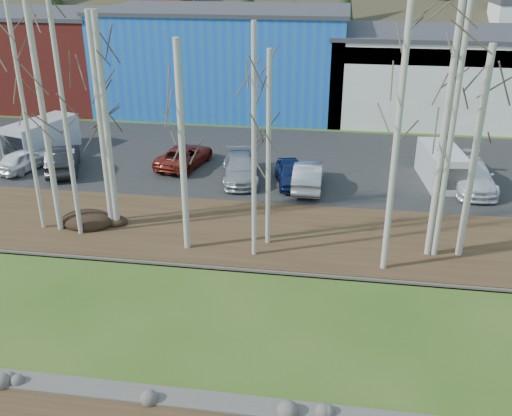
% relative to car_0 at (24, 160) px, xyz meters
% --- Properties ---
extents(near_bank_rocks, '(80.00, 0.80, 0.50)m').
position_rel_car_0_xyz_m(near_bank_rocks, '(15.09, -17.69, -0.80)').
color(near_bank_rocks, '#47423D').
rests_on(near_bank_rocks, ground).
extents(river, '(80.00, 8.00, 0.90)m').
position_rel_car_0_xyz_m(river, '(15.09, -13.59, -0.80)').
color(river, black).
rests_on(river, ground).
extents(far_bank_rocks, '(80.00, 0.80, 0.46)m').
position_rel_car_0_xyz_m(far_bank_rocks, '(15.09, -9.49, -0.80)').
color(far_bank_rocks, '#47423D').
rests_on(far_bank_rocks, ground).
extents(far_bank, '(80.00, 7.00, 0.15)m').
position_rel_car_0_xyz_m(far_bank, '(15.09, -6.29, -0.72)').
color(far_bank, '#382616').
rests_on(far_bank, ground).
extents(parking_lot, '(80.00, 14.00, 0.14)m').
position_rel_car_0_xyz_m(parking_lot, '(15.09, 4.21, -0.73)').
color(parking_lot, black).
rests_on(parking_lot, ground).
extents(building_brick, '(16.32, 12.24, 7.80)m').
position_rel_car_0_xyz_m(building_brick, '(-8.91, 18.21, 3.11)').
color(building_brick, maroon).
rests_on(building_brick, ground).
extents(building_blue, '(20.40, 12.24, 8.30)m').
position_rel_car_0_xyz_m(building_blue, '(9.09, 18.21, 3.36)').
color(building_blue, '#2064A9').
rests_on(building_blue, ground).
extents(building_white, '(18.36, 12.24, 6.80)m').
position_rel_car_0_xyz_m(building_white, '(27.09, 18.19, 2.61)').
color(building_white, beige).
rests_on(building_white, ground).
extents(dirt_mound, '(2.63, 1.86, 0.52)m').
position_rel_car_0_xyz_m(dirt_mound, '(7.07, -6.80, -0.39)').
color(dirt_mound, black).
rests_on(dirt_mound, far_bank).
extents(birch_0, '(0.27, 0.27, 10.71)m').
position_rel_car_0_xyz_m(birch_0, '(5.97, -7.46, 4.71)').
color(birch_0, beige).
rests_on(birch_0, far_bank).
extents(birch_1, '(0.19, 0.19, 11.75)m').
position_rel_car_0_xyz_m(birch_1, '(5.06, -7.41, 5.22)').
color(birch_1, beige).
rests_on(birch_1, far_bank).
extents(birch_2, '(0.30, 0.30, 10.09)m').
position_rel_car_0_xyz_m(birch_2, '(8.27, -6.66, 4.40)').
color(birch_2, beige).
rests_on(birch_2, far_bank).
extents(birch_3, '(0.22, 0.22, 10.74)m').
position_rel_car_0_xyz_m(birch_3, '(7.12, -7.75, 4.72)').
color(birch_3, beige).
rests_on(birch_3, far_bank).
extents(birch_4, '(0.28, 0.28, 9.24)m').
position_rel_car_0_xyz_m(birch_4, '(12.55, -8.37, 3.97)').
color(birch_4, beige).
rests_on(birch_4, far_bank).
extents(birch_5, '(0.21, 0.21, 8.75)m').
position_rel_car_0_xyz_m(birch_5, '(16.09, -7.34, 3.73)').
color(birch_5, beige).
rests_on(birch_5, far_bank).
extents(birch_6, '(0.21, 0.21, 9.94)m').
position_rel_car_0_xyz_m(birch_6, '(15.64, -8.54, 4.32)').
color(birch_6, beige).
rests_on(birch_6, far_bank).
extents(birch_7, '(0.26, 0.26, 10.74)m').
position_rel_car_0_xyz_m(birch_7, '(21.27, -8.89, 4.72)').
color(birch_7, beige).
rests_on(birch_7, far_bank).
extents(birch_8, '(0.29, 0.29, 9.11)m').
position_rel_car_0_xyz_m(birch_8, '(24.63, -7.20, 3.91)').
color(birch_8, beige).
rests_on(birch_8, far_bank).
extents(birch_9, '(0.27, 0.27, 11.75)m').
position_rel_car_0_xyz_m(birch_9, '(23.27, -7.34, 5.23)').
color(birch_9, beige).
rests_on(birch_9, far_bank).
extents(birch_10, '(0.30, 0.30, 10.09)m').
position_rel_car_0_xyz_m(birch_10, '(8.53, -6.66, 4.40)').
color(birch_10, beige).
rests_on(birch_10, far_bank).
extents(birch_11, '(0.27, 0.27, 11.75)m').
position_rel_car_0_xyz_m(birch_11, '(23.55, -7.34, 5.23)').
color(birch_11, beige).
rests_on(birch_11, far_bank).
extents(car_0, '(2.49, 4.14, 1.32)m').
position_rel_car_0_xyz_m(car_0, '(0.00, 0.00, 0.00)').
color(car_0, white).
rests_on(car_0, parking_lot).
extents(car_1, '(3.40, 5.15, 1.60)m').
position_rel_car_0_xyz_m(car_1, '(2.47, 0.18, 0.14)').
color(car_1, black).
rests_on(car_1, parking_lot).
extents(car_2, '(3.13, 5.15, 1.33)m').
position_rel_car_0_xyz_m(car_2, '(9.55, 2.19, 0.01)').
color(car_2, maroon).
rests_on(car_2, parking_lot).
extents(car_3, '(2.90, 5.19, 1.42)m').
position_rel_car_0_xyz_m(car_3, '(13.43, 0.36, 0.05)').
color(car_3, '#95999D').
rests_on(car_3, parking_lot).
extents(car_4, '(2.40, 4.20, 1.35)m').
position_rel_car_0_xyz_m(car_4, '(16.43, 0.11, 0.01)').
color(car_4, '#111D48').
rests_on(car_4, parking_lot).
extents(car_5, '(1.61, 4.56, 1.50)m').
position_rel_car_0_xyz_m(car_5, '(17.45, -0.27, 0.09)').
color(car_5, '#A3A3A5').
rests_on(car_5, parking_lot).
extents(car_6, '(2.32, 5.41, 1.55)m').
position_rel_car_0_xyz_m(car_6, '(26.56, 1.08, 0.12)').
color(car_6, silver).
rests_on(car_6, parking_lot).
extents(van_white, '(2.40, 4.77, 2.01)m').
position_rel_car_0_xyz_m(van_white, '(25.01, 1.66, 0.35)').
color(van_white, white).
rests_on(van_white, parking_lot).
extents(van_grey, '(3.50, 5.37, 2.17)m').
position_rel_car_0_xyz_m(van_grey, '(-0.61, 3.20, 0.43)').
color(van_grey, silver).
rests_on(van_grey, parking_lot).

